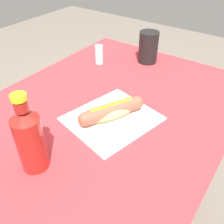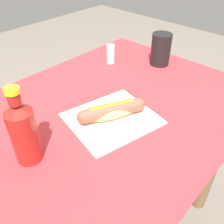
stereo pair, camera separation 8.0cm
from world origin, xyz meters
The scene contains 6 objects.
dining_table centered at (0.00, 0.00, 0.59)m, with size 1.09×0.78×0.73m.
paper_wrapper centered at (-0.01, -0.05, 0.74)m, with size 0.26×0.23×0.01m, color white.
hot_dog centered at (-0.01, -0.05, 0.77)m, with size 0.21×0.13×0.05m.
soda_bottle centered at (-0.28, 0.00, 0.83)m, with size 0.07×0.07×0.22m.
drinking_cup centered at (0.42, 0.06, 0.80)m, with size 0.08×0.08×0.14m, color black.
salt_shaker centered at (0.28, 0.23, 0.77)m, with size 0.04×0.04×0.08m, color silver.
Camera 1 is at (-0.53, -0.42, 1.25)m, focal length 40.55 mm.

